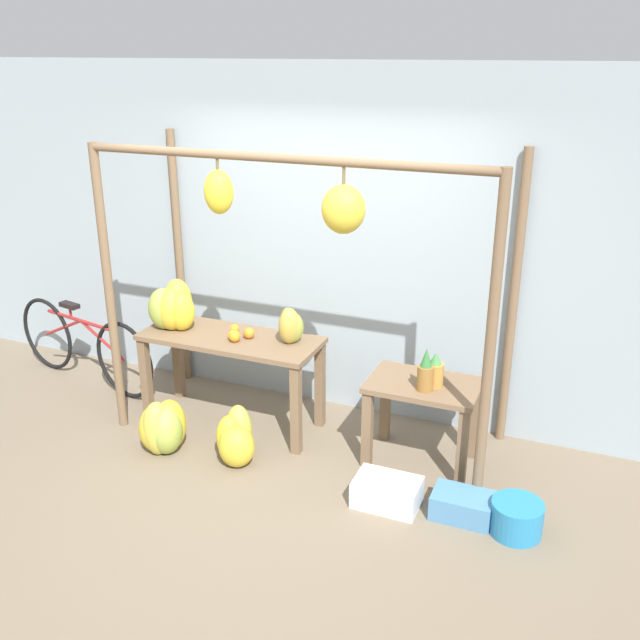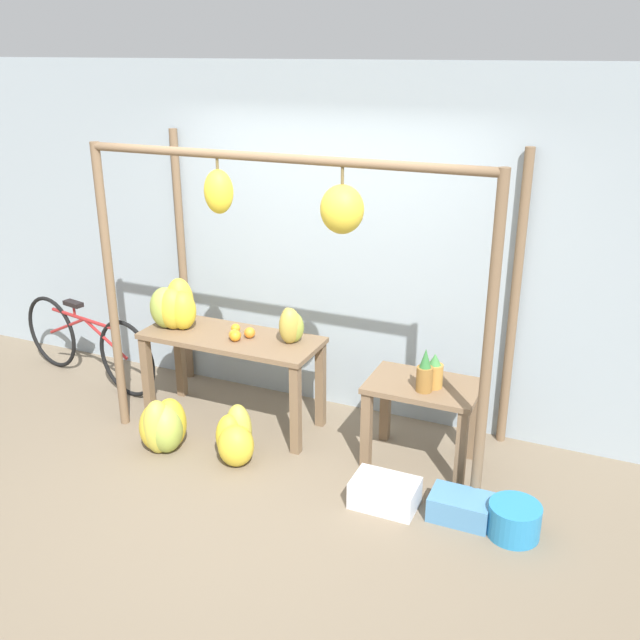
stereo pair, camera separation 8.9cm
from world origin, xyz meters
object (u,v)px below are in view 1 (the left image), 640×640
object	(u,v)px
pineapple_cluster	(430,372)
orange_pile	(237,335)
banana_pile_ground_right	(237,440)
blue_bucket	(517,518)
banana_pile_ground_left	(163,428)
papaya_pile	(290,326)
fruit_crate_purple	(462,505)
fruit_crate_white	(387,492)
parked_bicycle	(84,345)
banana_pile_on_table	(173,308)

from	to	relation	value
pineapple_cluster	orange_pile	bearing A→B (deg)	179.60
banana_pile_ground_right	blue_bucket	world-z (taller)	banana_pile_ground_right
banana_pile_ground_left	blue_bucket	bearing A→B (deg)	0.64
papaya_pile	fruit_crate_purple	size ratio (longest dim) A/B	0.74
orange_pile	pineapple_cluster	distance (m)	1.54
fruit_crate_white	parked_bicycle	distance (m)	3.22
papaya_pile	blue_bucket	bearing A→B (deg)	-18.79
parked_bicycle	pineapple_cluster	bearing A→B (deg)	-3.47
banana_pile_on_table	fruit_crate_white	distance (m)	2.25
papaya_pile	fruit_crate_purple	xyz separation A→B (m)	(1.51, -0.60, -0.81)
fruit_crate_white	papaya_pile	world-z (taller)	papaya_pile
blue_bucket	banana_pile_on_table	bearing A→B (deg)	169.11
fruit_crate_white	parked_bicycle	size ratio (longest dim) A/B	0.25
parked_bicycle	papaya_pile	size ratio (longest dim) A/B	6.02
pineapple_cluster	fruit_crate_white	distance (m)	0.88
orange_pile	banana_pile_ground_left	xyz separation A→B (m)	(-0.36, -0.56, -0.60)
pineapple_cluster	papaya_pile	size ratio (longest dim) A/B	1.10
fruit_crate_white	fruit_crate_purple	bearing A→B (deg)	7.10
fruit_crate_white	blue_bucket	bearing A→B (deg)	1.94
orange_pile	banana_pile_ground_left	distance (m)	0.90
papaya_pile	fruit_crate_purple	distance (m)	1.81
orange_pile	fruit_crate_purple	xyz separation A→B (m)	(1.92, -0.50, -0.72)
fruit_crate_white	blue_bucket	xyz separation A→B (m)	(0.84, 0.03, 0.01)
blue_bucket	papaya_pile	size ratio (longest dim) A/B	1.14
fruit_crate_white	banana_pile_ground_left	bearing A→B (deg)	-179.98
blue_bucket	parked_bicycle	size ratio (longest dim) A/B	0.19
banana_pile_ground_right	parked_bicycle	bearing A→B (deg)	161.22
papaya_pile	banana_pile_ground_left	bearing A→B (deg)	-139.12
orange_pile	parked_bicycle	world-z (taller)	orange_pile
banana_pile_ground_right	blue_bucket	xyz separation A→B (m)	(2.04, -0.07, -0.06)
blue_bucket	fruit_crate_purple	bearing A→B (deg)	174.56
blue_bucket	papaya_pile	bearing A→B (deg)	161.21
blue_bucket	pineapple_cluster	bearing A→B (deg)	144.26
banana_pile_on_table	blue_bucket	size ratio (longest dim) A/B	1.26
pineapple_cluster	fruit_crate_white	bearing A→B (deg)	-101.86
orange_pile	blue_bucket	distance (m)	2.43
fruit_crate_white	fruit_crate_purple	xyz separation A→B (m)	(0.50, 0.06, -0.01)
pineapple_cluster	fruit_crate_white	xyz separation A→B (m)	(-0.12, -0.55, -0.67)
banana_pile_ground_left	fruit_crate_purple	world-z (taller)	banana_pile_ground_left
banana_pile_on_table	pineapple_cluster	bearing A→B (deg)	-0.64
fruit_crate_white	blue_bucket	size ratio (longest dim) A/B	1.33
banana_pile_on_table	blue_bucket	distance (m)	3.02
pineapple_cluster	banana_pile_ground_right	world-z (taller)	pineapple_cluster
banana_pile_ground_right	fruit_crate_purple	world-z (taller)	banana_pile_ground_right
banana_pile_ground_left	fruit_crate_purple	xyz separation A→B (m)	(2.27, 0.06, -0.12)
banana_pile_ground_right	papaya_pile	xyz separation A→B (m)	(0.18, 0.57, 0.72)
pineapple_cluster	fruit_crate_purple	size ratio (longest dim) A/B	0.81
papaya_pile	banana_pile_ground_right	bearing A→B (deg)	-108.10
banana_pile_ground_right	parked_bicycle	world-z (taller)	parked_bicycle
banana_pile_ground_left	fruit_crate_purple	bearing A→B (deg)	1.58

